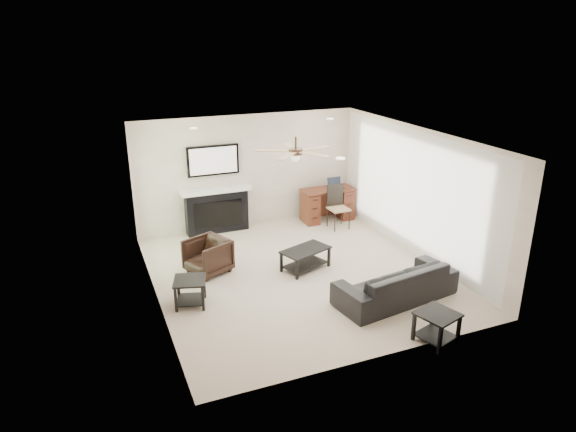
# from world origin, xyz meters

# --- Properties ---
(room_shell) EXTENTS (5.50, 5.54, 2.52)m
(room_shell) POSITION_xyz_m (0.19, 0.08, 1.68)
(room_shell) COLOR beige
(room_shell) RESTS_ON ground
(sofa) EXTENTS (2.17, 1.11, 0.61)m
(sofa) POSITION_xyz_m (1.12, -1.48, 0.30)
(sofa) COLOR black
(sofa) RESTS_ON ground
(armchair) EXTENTS (0.93, 0.92, 0.64)m
(armchair) POSITION_xyz_m (-1.48, 0.67, 0.32)
(armchair) COLOR black
(armchair) RESTS_ON ground
(coffee_table) EXTENTS (1.02, 0.78, 0.40)m
(coffee_table) POSITION_xyz_m (0.22, 0.12, 0.20)
(coffee_table) COLOR black
(coffee_table) RESTS_ON ground
(end_table_near) EXTENTS (0.65, 0.65, 0.45)m
(end_table_near) POSITION_xyz_m (0.97, -2.73, 0.23)
(end_table_near) COLOR black
(end_table_near) RESTS_ON ground
(end_table_left) EXTENTS (0.62, 0.62, 0.45)m
(end_table_left) POSITION_xyz_m (-2.03, -0.38, 0.23)
(end_table_left) COLOR black
(end_table_left) RESTS_ON ground
(fireplace_unit) EXTENTS (1.52, 0.34, 1.91)m
(fireplace_unit) POSITION_xyz_m (-0.79, 2.58, 0.95)
(fireplace_unit) COLOR black
(fireplace_unit) RESTS_ON ground
(desk) EXTENTS (1.22, 0.56, 0.76)m
(desk) POSITION_xyz_m (1.76, 2.32, 0.38)
(desk) COLOR #401910
(desk) RESTS_ON ground
(desk_chair) EXTENTS (0.43, 0.45, 0.97)m
(desk_chair) POSITION_xyz_m (1.76, 1.77, 0.48)
(desk_chair) COLOR black
(desk_chair) RESTS_ON ground
(laptop) EXTENTS (0.33, 0.24, 0.23)m
(laptop) POSITION_xyz_m (1.96, 2.30, 0.88)
(laptop) COLOR black
(laptop) RESTS_ON desk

